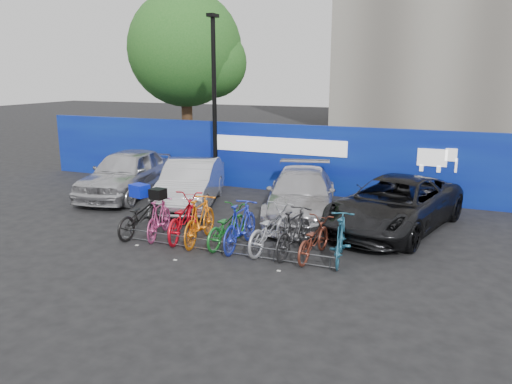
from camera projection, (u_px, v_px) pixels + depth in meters
The scene contains 21 objects.
ground at pixel (233, 245), 12.32m from camera, with size 100.00×100.00×0.00m, color black.
hoarding at pixel (305, 159), 17.43m from camera, with size 22.00×0.18×2.40m.
tree at pixel (190, 52), 22.68m from camera, with size 5.40×5.20×7.80m.
lamppost at pixel (214, 98), 17.60m from camera, with size 0.25×0.50×6.11m.
bike_rack at pixel (222, 247), 11.74m from camera, with size 5.60×0.03×0.30m.
car_0 at pixel (127, 173), 17.14m from camera, with size 1.89×4.71×1.60m, color #BBBBC0.
car_1 at pixel (191, 183), 15.86m from camera, with size 1.54×4.42×1.46m, color silver.
car_2 at pixel (301, 194), 14.56m from camera, with size 1.95×4.80×1.39m, color #B6B5BA.
car_3 at pixel (395, 204), 13.41m from camera, with size 2.35×5.09×1.42m, color black.
bike_0 at pixel (141, 216), 13.07m from camera, with size 0.68×1.95×1.02m, color black.
bike_1 at pixel (159, 218), 12.83m from camera, with size 0.48×1.70×1.02m, color #C24184.
bike_2 at pixel (183, 217), 12.77m from camera, with size 0.73×2.09×1.10m, color red.
bike_3 at pixel (200, 220), 12.40m from camera, with size 0.55×1.95×1.17m, color orange.
bike_4 at pixel (227, 226), 12.26m from camera, with size 0.64×1.84×0.97m, color #1C7426.
bike_5 at pixel (240, 225), 12.00m from camera, with size 0.54×1.93×1.16m, color #1F31B6.
bike_6 at pixel (270, 229), 11.91m from camera, with size 0.70×2.02×1.06m, color #A2A3AA.
bike_7 at pixel (294, 232), 11.56m from camera, with size 0.53×1.87×1.12m, color black.
bike_8 at pixel (313, 239), 11.39m from camera, with size 0.61×1.74×0.92m, color maroon.
bike_9 at pixel (341, 238), 11.17m from camera, with size 0.51×1.82×1.09m, color #215A76.
cargo_crate at pixel (140, 191), 12.91m from camera, with size 0.45×0.35×0.32m, color #081AB8.
cargo_topcase at pixel (158, 194), 12.68m from camera, with size 0.36×0.32×0.27m, color black.
Camera 1 is at (4.97, -10.58, 4.17)m, focal length 35.00 mm.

